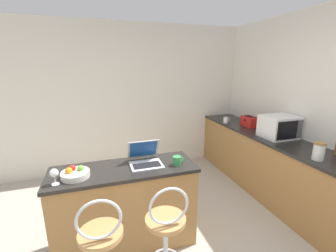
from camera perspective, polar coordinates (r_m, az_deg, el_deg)
name	(u,v)px	position (r m, az deg, el deg)	size (l,w,h in m)	color
wall_back	(129,99)	(4.12, -9.82, 6.75)	(12.00, 0.06, 2.60)	silver
breakfast_bar	(126,207)	(2.53, -10.55, -19.61)	(1.43, 0.52, 0.90)	#9E703D
counter_right	(269,165)	(3.70, 24.37, -9.06)	(0.60, 3.13, 0.90)	#9E703D
bar_stool_far	(166,240)	(2.11, -0.47, -26.89)	(0.40, 0.40, 1.00)	silver
laptop	(145,158)	(2.36, -5.85, -8.04)	(0.32, 0.32, 0.23)	#B7BABF
microwave	(279,127)	(3.51, 26.41, -0.15)	(0.46, 0.38, 0.31)	white
toaster	(249,121)	(3.98, 19.93, 1.10)	(0.18, 0.27, 0.17)	red
wine_glass_short	(54,174)	(2.16, -26.96, -10.72)	(0.07, 0.07, 0.14)	silver
fruit_bowl	(75,174)	(2.24, -22.53, -11.10)	(0.25, 0.25, 0.10)	silver
storage_jar	(319,151)	(2.90, 33.96, -5.33)	(0.12, 0.12, 0.19)	silver
mug_white	(226,120)	(4.10, 14.52, 1.47)	(0.10, 0.08, 0.10)	white
mug_green	(177,161)	(2.31, 2.36, -8.78)	(0.10, 0.09, 0.09)	#338447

